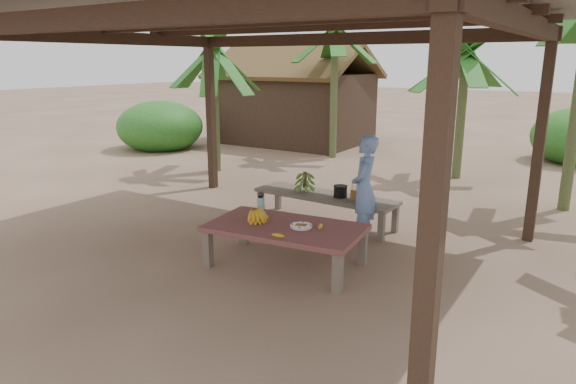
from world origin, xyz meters
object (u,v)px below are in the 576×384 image
Objects in this scene: work_table at (285,231)px; woman at (364,188)px; ripe_banana_bunch at (255,214)px; plate at (301,226)px; cooking_pot at (340,192)px; water_flask at (261,205)px; bench at (325,198)px.

woman reaches higher than work_table.
ripe_banana_bunch is 1.15× the size of plate.
woman is at bearing -32.16° from cooking_pot.
work_table is at bearing -171.21° from plate.
water_flask is (-0.09, 0.26, 0.03)m from ripe_banana_bunch.
woman is (0.19, 1.32, 0.20)m from plate.
ripe_banana_bunch is at bearing -98.90° from cooking_pot.
ripe_banana_bunch is 1.62m from woman.
water_flask is (-0.49, 0.19, 0.19)m from work_table.
water_flask is at bearing 166.70° from plate.
bench is 8.57× the size of plate.
work_table is at bearing -85.76° from cooking_pot.
woman is at bearing -20.86° from bench.
plate is (0.20, 0.03, 0.08)m from work_table.
work_table is 0.43m from ripe_banana_bunch.
water_flask reaches higher than cooking_pot.
plate is (0.60, 0.10, -0.07)m from ripe_banana_bunch.
cooking_pot reaches higher than bench.
plate is 1.67m from cooking_pot.
cooking_pot is (0.26, -0.01, 0.14)m from bench.
work_table is 9.83× the size of cooking_pot.
ripe_banana_bunch is at bearing -70.00° from water_flask.
cooking_pot is (-0.32, 1.64, 0.01)m from plate.
plate is at bearing 9.29° from ripe_banana_bunch.
ripe_banana_bunch is at bearing -177.00° from work_table.
work_table is 0.22m from plate.
woman reaches higher than ripe_banana_bunch.
bench is (-0.38, 1.68, -0.04)m from work_table.
woman is (0.88, 1.16, 0.10)m from water_flask.
ripe_banana_bunch is at bearing -43.22° from woman.
woman is (0.39, 1.35, 0.28)m from work_table.
work_table is 6.49× the size of water_flask.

